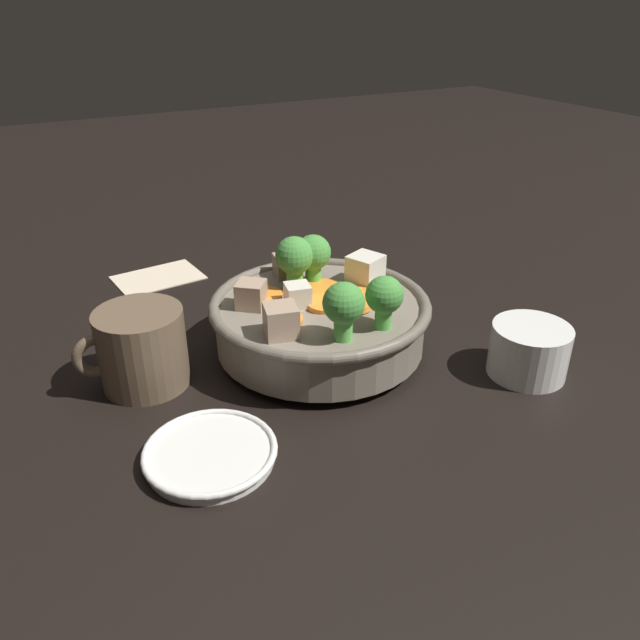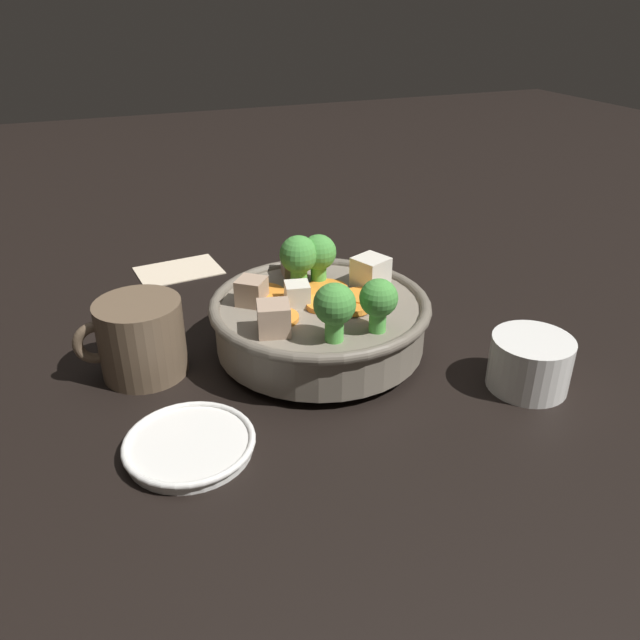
% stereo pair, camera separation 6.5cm
% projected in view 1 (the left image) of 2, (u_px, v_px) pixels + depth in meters
% --- Properties ---
extents(ground_plane, '(3.00, 3.00, 0.00)m').
position_uv_depth(ground_plane, '(320.00, 351.00, 0.67)').
color(ground_plane, black).
extents(stirfry_bowl, '(0.23, 0.23, 0.12)m').
position_uv_depth(stirfry_bowl, '(320.00, 316.00, 0.65)').
color(stirfry_bowl, slate).
rests_on(stirfry_bowl, ground_plane).
extents(side_saucer, '(0.11, 0.11, 0.01)m').
position_uv_depth(side_saucer, '(210.00, 453.00, 0.51)').
color(side_saucer, white).
rests_on(side_saucer, ground_plane).
extents(tea_cup, '(0.08, 0.08, 0.05)m').
position_uv_depth(tea_cup, '(529.00, 350.00, 0.62)').
color(tea_cup, white).
rests_on(tea_cup, ground_plane).
extents(dark_mug, '(0.11, 0.08, 0.08)m').
position_uv_depth(dark_mug, '(141.00, 349.00, 0.60)').
color(dark_mug, brown).
rests_on(dark_mug, ground_plane).
extents(napkin, '(0.12, 0.09, 0.00)m').
position_uv_depth(napkin, '(158.00, 277.00, 0.84)').
color(napkin, beige).
rests_on(napkin, ground_plane).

